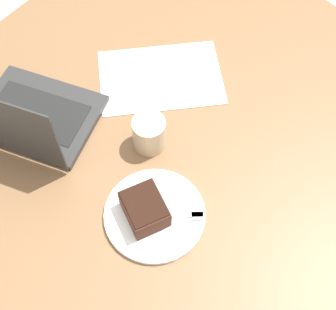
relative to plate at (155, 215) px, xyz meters
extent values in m
plane|color=#B7AD9E|center=(-0.04, 0.27, -0.74)|extent=(12.00, 12.00, 0.00)
cylinder|color=brown|center=(-0.04, 0.27, -0.73)|extent=(0.49, 0.49, 0.02)
cylinder|color=brown|center=(-0.04, 0.27, -0.38)|extent=(0.14, 0.14, 0.68)
cylinder|color=brown|center=(-0.04, 0.27, -0.02)|extent=(1.24, 1.24, 0.03)
cube|color=#472D1E|center=(-0.12, 0.98, -0.52)|extent=(0.05, 0.05, 0.43)
cube|color=#472D1E|center=(-0.48, 0.84, -0.52)|extent=(0.05, 0.05, 0.43)
cube|color=white|center=(-0.13, 0.38, 0.00)|extent=(0.39, 0.35, 0.00)
cylinder|color=white|center=(0.00, 0.00, 0.00)|extent=(0.23, 0.23, 0.01)
cube|color=#472619|center=(-0.02, -0.01, 0.03)|extent=(0.13, 0.13, 0.05)
cube|color=black|center=(-0.02, -0.01, 0.06)|extent=(0.12, 0.12, 0.00)
cube|color=silver|center=(0.02, 0.00, 0.01)|extent=(0.16, 0.08, 0.00)
cube|color=silver|center=(0.09, 0.03, 0.01)|extent=(0.04, 0.04, 0.00)
cylinder|color=#C6AD89|center=(-0.08, 0.17, 0.04)|extent=(0.08, 0.08, 0.09)
cube|color=#2D2D2D|center=(-0.37, 0.15, 0.00)|extent=(0.29, 0.22, 0.02)
cube|color=black|center=(-0.37, 0.15, 0.01)|extent=(0.24, 0.13, 0.00)
cube|color=#2D2D2D|center=(-0.37, 0.03, 0.12)|extent=(0.29, 0.00, 0.21)
cube|color=black|center=(-0.37, 0.04, 0.12)|extent=(0.27, 0.00, 0.19)
camera|label=1|loc=(0.17, -0.38, 0.97)|focal=50.00mm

